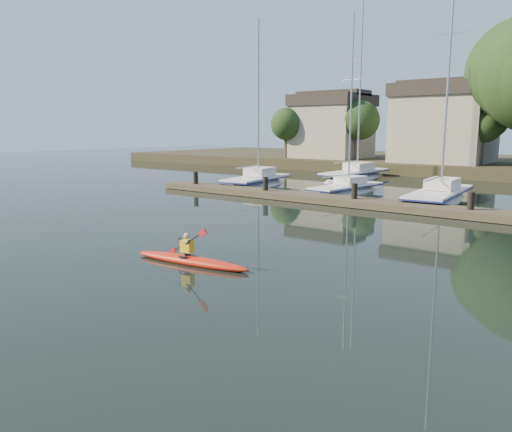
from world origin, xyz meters
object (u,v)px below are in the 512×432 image
Objects in this scene: kayak at (190,259)px; dock at (408,207)px; sailboat_0 at (257,189)px; sailboat_2 at (439,205)px; sailboat_5 at (355,181)px; sailboat_1 at (346,196)px.

kayak is 13.95m from dock.
sailboat_2 reaches higher than sailboat_0.
kayak is at bearing -99.67° from sailboat_2.
sailboat_0 is 13.08m from sailboat_2.
kayak is 0.27× the size of sailboat_2.
sailboat_0 is at bearing 162.15° from dock.
sailboat_5 reaches higher than sailboat_0.
sailboat_2 is at bearing 87.91° from dock.
sailboat_1 is 9.73m from sailboat_5.
sailboat_5 is at bearing 99.12° from kayak.
sailboat_1 is 0.78× the size of sailboat_2.
sailboat_5 is at bearing 119.10° from sailboat_1.
sailboat_2 is (5.97, -0.10, -0.03)m from sailboat_1.
sailboat_5 is at bearing 125.91° from dock.
dock is at bearing 76.26° from kayak.
sailboat_0 reaches higher than sailboat_1.
sailboat_5 is (-8.21, 27.25, -0.37)m from kayak.
dock is 2.60× the size of sailboat_0.
sailboat_0 reaches higher than dock.
sailboat_1 is (7.11, 0.30, 0.05)m from sailboat_0.
sailboat_0 is 0.82× the size of sailboat_2.
kayak is at bearing -96.09° from dock.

